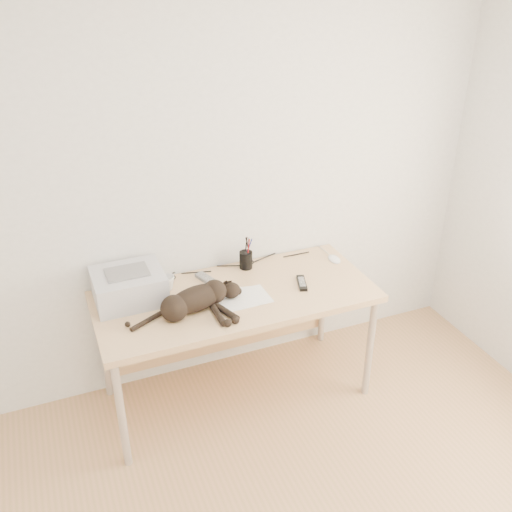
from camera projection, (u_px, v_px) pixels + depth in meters
name	position (u px, v px, depth m)	size (l,w,h in m)	color
wall_back	(212.00, 181.00, 3.29)	(3.50, 3.50, 0.00)	white
desk	(231.00, 306.00, 3.40)	(1.60, 0.70, 0.74)	#E6B686
printer	(129.00, 286.00, 3.17)	(0.39, 0.33, 0.18)	silver
papers	(241.00, 298.00, 3.22)	(0.34, 0.25, 0.01)	white
cat	(194.00, 302.00, 3.07)	(0.66, 0.32, 0.15)	black
mug	(167.00, 283.00, 3.29)	(0.09, 0.09, 0.09)	white
pen_cup	(246.00, 260.00, 3.50)	(0.08, 0.08, 0.20)	black
remote_grey	(208.00, 280.00, 3.38)	(0.05, 0.20, 0.02)	slate
remote_black	(302.00, 283.00, 3.35)	(0.04, 0.16, 0.02)	black
mouse	(334.00, 257.00, 3.61)	(0.07, 0.12, 0.04)	white
cable_tangle	(218.00, 268.00, 3.51)	(1.36, 0.07, 0.01)	black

